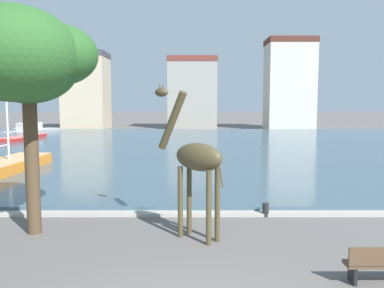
% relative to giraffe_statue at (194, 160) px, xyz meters
% --- Properties ---
extents(harbor_water, '(88.83, 42.64, 0.25)m').
position_rel_giraffe_statue_xyz_m(harbor_water, '(-0.16, 24.07, -2.32)').
color(harbor_water, '#3D5666').
rests_on(harbor_water, ground).
extents(quay_edge_coping, '(88.83, 0.50, 0.12)m').
position_rel_giraffe_statue_xyz_m(quay_edge_coping, '(-0.16, 2.50, -2.38)').
color(quay_edge_coping, '#ADA89E').
rests_on(quay_edge_coping, ground).
extents(giraffe_statue, '(2.33, 2.08, 4.78)m').
position_rel_giraffe_statue_xyz_m(giraffe_statue, '(0.00, 0.00, 0.00)').
color(giraffe_statue, '#4C4228').
rests_on(giraffe_statue, ground).
extents(sailboat_red, '(2.51, 7.99, 7.15)m').
position_rel_giraffe_statue_xyz_m(sailboat_red, '(-17.50, 30.74, -2.10)').
color(sailboat_red, red).
rests_on(sailboat_red, ground).
extents(sailboat_grey, '(5.12, 9.56, 7.34)m').
position_rel_giraffe_statue_xyz_m(sailboat_grey, '(-19.46, 38.46, -1.93)').
color(sailboat_grey, '#939399').
rests_on(sailboat_grey, ground).
extents(sailboat_orange, '(2.89, 8.81, 8.42)m').
position_rel_giraffe_statue_xyz_m(sailboat_orange, '(-10.55, 11.18, -1.98)').
color(sailboat_orange, orange).
rests_on(sailboat_orange, ground).
extents(shade_tree, '(4.32, 5.12, 6.89)m').
position_rel_giraffe_statue_xyz_m(shade_tree, '(-5.16, 0.21, 2.94)').
color(shade_tree, brown).
rests_on(shade_tree, ground).
extents(mooring_bollard, '(0.24, 0.24, 0.50)m').
position_rel_giraffe_statue_xyz_m(mooring_bollard, '(2.60, 2.35, -2.19)').
color(mooring_bollard, '#232326').
rests_on(mooring_bollard, ground).
extents(park_bench, '(1.80, 0.44, 0.92)m').
position_rel_giraffe_statue_xyz_m(park_bench, '(4.36, -3.20, -1.95)').
color(park_bench, brown).
rests_on(park_bench, ground).
extents(townhouse_wide_warehouse, '(6.30, 6.57, 11.41)m').
position_rel_giraffe_statue_xyz_m(townhouse_wide_warehouse, '(-15.92, 49.57, 3.28)').
color(townhouse_wide_warehouse, '#C6B293').
rests_on(townhouse_wide_warehouse, ground).
extents(townhouse_corner_house, '(7.36, 6.70, 10.68)m').
position_rel_giraffe_statue_xyz_m(townhouse_corner_house, '(-0.06, 50.48, 2.91)').
color(townhouse_corner_house, gray).
rests_on(townhouse_corner_house, ground).
extents(townhouse_tall_gabled, '(6.78, 5.72, 13.08)m').
position_rel_giraffe_statue_xyz_m(townhouse_tall_gabled, '(14.05, 47.83, 4.11)').
color(townhouse_tall_gabled, beige).
rests_on(townhouse_tall_gabled, ground).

